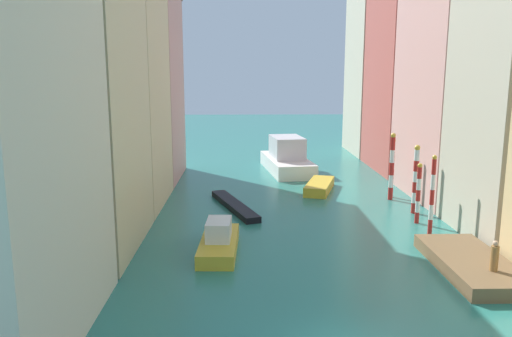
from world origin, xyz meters
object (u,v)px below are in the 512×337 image
mooring_pole_2 (415,179)px  gondola_black (234,205)px  person_on_dock (494,257)px  motorboat_0 (219,241)px  waterfront_dock (471,264)px  mooring_pole_4 (392,167)px  vaporetto_white (287,158)px  mooring_pole_0 (432,194)px  mooring_pole_3 (392,166)px  mooring_pole_1 (418,193)px  motorboat_1 (319,186)px

mooring_pole_2 → gondola_black: 12.63m
person_on_dock → motorboat_0: 13.44m
waterfront_dock → gondola_black: (-11.73, 11.70, -0.13)m
person_on_dock → mooring_pole_4: mooring_pole_4 is taller
vaporetto_white → motorboat_0: 23.09m
mooring_pole_0 → mooring_pole_3: 8.31m
mooring_pole_3 → waterfront_dock: bearing=-90.4°
mooring_pole_4 → gondola_black: 12.63m
mooring_pole_1 → vaporetto_white: bearing=111.3°
mooring_pole_4 → mooring_pole_1: bearing=-92.8°
mooring_pole_4 → gondola_black: size_ratio=0.58×
mooring_pole_3 → mooring_pole_4: 0.87m
motorboat_1 → gondola_black: bearing=-143.0°
vaporetto_white → gondola_black: 14.54m
waterfront_dock → gondola_black: size_ratio=0.90×
waterfront_dock → mooring_pole_0: (0.04, 5.58, 2.10)m
gondola_black → mooring_pole_4: bearing=13.9°
mooring_pole_4 → motorboat_1: size_ratio=0.82×
mooring_pole_0 → mooring_pole_1: 2.27m
vaporetto_white → motorboat_0: bearing=-104.0°
person_on_dock → mooring_pole_3: (-0.12, 15.57, 1.28)m
gondola_black → motorboat_1: (6.87, 5.18, 0.17)m
person_on_dock → mooring_pole_3: size_ratio=0.28×
vaporetto_white → mooring_pole_2: bearing=-64.0°
person_on_dock → vaporetto_white: 27.92m
mooring_pole_2 → mooring_pole_3: (-0.52, 3.76, 0.18)m
waterfront_dock → mooring_pole_1: (0.02, 7.81, 1.66)m
mooring_pole_3 → gondola_black: (-11.81, -2.19, -2.39)m
motorboat_0 → person_on_dock: bearing=-20.2°
person_on_dock → motorboat_0: bearing=159.8°
mooring_pole_0 → motorboat_1: (-4.89, 11.30, -2.06)m
mooring_pole_1 → mooring_pole_4: mooring_pole_4 is taller
mooring_pole_3 → mooring_pole_4: size_ratio=1.11×
mooring_pole_0 → mooring_pole_2: mooring_pole_0 is taller
mooring_pole_2 → gondola_black: size_ratio=0.59×
waterfront_dock → mooring_pole_4: 14.82m
mooring_pole_1 → mooring_pole_2: 2.43m
mooring_pole_2 → gondola_black: mooring_pole_2 is taller
motorboat_1 → waterfront_dock: bearing=-73.9°
mooring_pole_1 → motorboat_0: bearing=-158.6°
waterfront_dock → mooring_pole_4: mooring_pole_4 is taller
mooring_pole_1 → mooring_pole_3: 6.11m
mooring_pole_4 → motorboat_0: (-12.75, -11.73, -1.76)m
mooring_pole_2 → mooring_pole_4: (-0.25, 4.55, -0.07)m
person_on_dock → mooring_pole_2: mooring_pole_2 is taller
motorboat_0 → mooring_pole_4: bearing=42.6°
mooring_pole_0 → mooring_pole_2: bearing=82.8°
mooring_pole_1 → motorboat_1: 10.42m
gondola_black → motorboat_0: bearing=-94.3°
mooring_pole_0 → motorboat_0: mooring_pole_0 is taller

